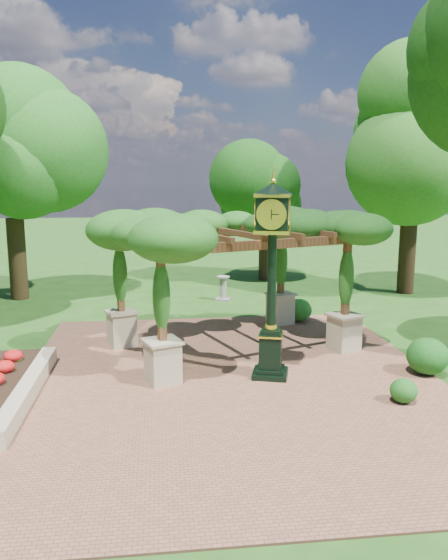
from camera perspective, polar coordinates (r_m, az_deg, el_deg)
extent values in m
plane|color=#1E4714|center=(12.40, 1.39, -12.17)|extent=(120.00, 120.00, 0.00)
cube|color=brown|center=(13.31, 0.77, -10.45)|extent=(10.00, 12.00, 0.04)
cube|color=#C6B793|center=(13.02, -19.80, -10.74)|extent=(0.35, 5.00, 0.40)
cube|color=black|center=(13.57, 4.85, -9.70)|extent=(1.03, 1.03, 0.12)
cube|color=black|center=(13.39, 4.89, -7.44)|extent=(0.65, 0.65, 0.94)
cube|color=yellow|center=(13.27, 4.92, -5.73)|extent=(0.72, 0.72, 0.04)
cylinder|color=black|center=(12.95, 5.01, 0.03)|extent=(0.26, 0.26, 2.39)
cube|color=black|center=(12.77, 5.12, 6.94)|extent=(0.91, 0.91, 0.73)
cylinder|color=beige|center=(12.39, 4.98, 6.84)|extent=(0.61, 0.21, 0.62)
cone|color=black|center=(12.74, 5.16, 9.51)|extent=(1.16, 1.16, 0.26)
sphere|color=yellow|center=(12.74, 5.17, 10.21)|extent=(0.15, 0.15, 0.15)
cube|color=tan|center=(13.08, -6.42, -8.53)|extent=(0.91, 0.91, 0.98)
cube|color=brown|center=(12.66, -6.56, -1.89)|extent=(0.22, 0.22, 2.01)
cube|color=tan|center=(15.75, 12.43, -5.42)|extent=(0.91, 0.91, 0.98)
cube|color=brown|center=(15.40, 12.66, 0.13)|extent=(0.22, 0.22, 2.01)
cube|color=tan|center=(16.04, -10.62, -5.06)|extent=(0.91, 0.91, 0.98)
cube|color=brown|center=(15.70, -10.80, 0.39)|extent=(0.22, 0.22, 2.01)
cube|color=tan|center=(18.28, 5.91, -3.02)|extent=(0.91, 0.91, 0.98)
cube|color=brown|center=(17.98, 6.00, 1.78)|extent=(0.22, 0.22, 2.01)
cube|color=brown|center=(13.67, 4.06, 3.70)|extent=(5.95, 2.36, 0.24)
cube|color=brown|center=(16.52, -1.85, 4.88)|extent=(5.95, 2.36, 0.24)
ellipsoid|color=#1E5017|center=(15.04, 0.83, 5.46)|extent=(7.27, 5.87, 1.09)
cube|color=gray|center=(21.86, -0.09, -2.02)|extent=(0.70, 0.70, 0.10)
cylinder|color=gray|center=(21.77, -0.09, -0.88)|extent=(0.36, 0.36, 0.89)
cylinder|color=gray|center=(21.68, -0.09, 0.33)|extent=(0.67, 0.67, 0.05)
ellipsoid|color=#1C5618|center=(12.56, 18.26, -10.92)|extent=(0.66, 0.66, 0.53)
ellipsoid|color=#164E16|center=(14.44, 20.50, -7.45)|extent=(1.09, 1.09, 0.91)
ellipsoid|color=#256B1F|center=(18.65, 7.87, -3.13)|extent=(1.08, 1.08, 0.76)
cylinder|color=#322513|center=(23.43, -20.77, 2.07)|extent=(0.70, 0.70, 3.26)
ellipsoid|color=#1F5919|center=(23.24, -21.46, 12.39)|extent=(4.52, 4.52, 5.15)
cylinder|color=black|center=(26.28, 4.30, 2.69)|extent=(0.60, 0.60, 2.47)
ellipsoid|color=#143F0F|center=(26.04, 4.40, 9.64)|extent=(3.66, 3.66, 3.90)
cylinder|color=#2F1E12|center=(24.30, 18.61, 3.04)|extent=(0.70, 0.70, 3.73)
ellipsoid|color=#275D1A|center=(24.20, 19.29, 14.42)|extent=(4.56, 4.56, 5.90)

